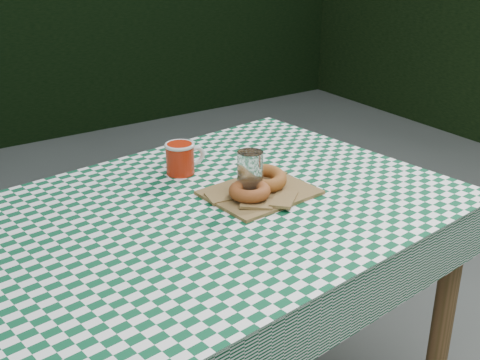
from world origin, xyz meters
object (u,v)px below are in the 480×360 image
coffee_mug (180,159)px  table (202,338)px  paper_bag (260,192)px  drinking_glass (250,174)px

coffee_mug → table: bearing=-105.1°
paper_bag → drinking_glass: drinking_glass is taller
table → paper_bag: size_ratio=4.83×
paper_bag → drinking_glass: (-0.03, 0.01, 0.05)m
table → coffee_mug: bearing=64.1°
drinking_glass → paper_bag: bearing=-16.7°
coffee_mug → drinking_glass: (0.08, -0.23, 0.02)m
table → coffee_mug: 0.49m
table → drinking_glass: bearing=-5.5°
coffee_mug → drinking_glass: size_ratio=1.31×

